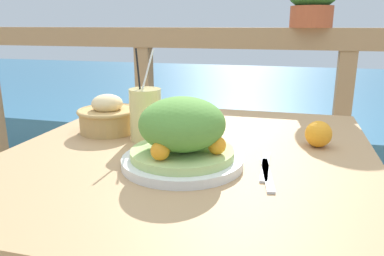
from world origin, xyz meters
TOP-DOWN VIEW (x-y plane):
  - patio_table at (0.00, 0.00)m, footprint 0.90×0.98m
  - railing_fence at (0.00, 0.82)m, footprint 2.80×0.08m
  - sea_backdrop at (0.00, 3.32)m, footprint 12.00×4.00m
  - salad_plate at (0.01, -0.11)m, footprint 0.27×0.27m
  - drink_glass at (-0.14, 0.06)m, footprint 0.09×0.09m
  - bread_basket at (-0.28, 0.10)m, footprint 0.18×0.18m
  - fork at (0.19, -0.07)m, footprint 0.02×0.18m
  - knife at (0.20, -0.12)m, footprint 0.04×0.18m
  - orange_near_basket at (0.31, 0.11)m, footprint 0.07×0.07m

SIDE VIEW (x-z plane):
  - sea_backdrop at x=0.00m, z-range 0.00..0.36m
  - patio_table at x=0.00m, z-range 0.26..0.96m
  - fork at x=0.19m, z-range 0.70..0.71m
  - knife at x=0.20m, z-range 0.70..0.71m
  - railing_fence at x=0.00m, z-range 0.22..1.22m
  - orange_near_basket at x=0.31m, z-range 0.70..0.77m
  - bread_basket at x=-0.28m, z-range 0.69..0.81m
  - salad_plate at x=0.01m, z-range 0.69..0.85m
  - drink_glass at x=-0.14m, z-range 0.65..0.90m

